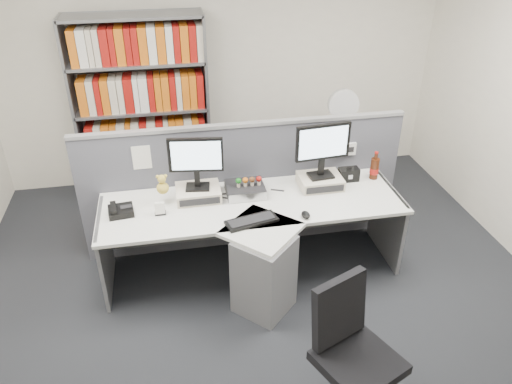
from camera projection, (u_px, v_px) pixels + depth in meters
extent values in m
plane|color=#292B30|center=(271.00, 333.00, 3.94)|extent=(5.50, 5.50, 0.00)
cube|color=white|center=(221.00, 66.00, 5.57)|extent=(5.00, 0.04, 2.70)
cube|color=#555761|center=(244.00, 187.00, 4.67)|extent=(3.00, 0.05, 1.25)
cube|color=#9A9B9F|center=(243.00, 124.00, 4.35)|extent=(3.00, 0.07, 0.03)
cube|color=white|center=(344.00, 149.00, 4.64)|extent=(0.22, 0.04, 0.12)
cube|color=white|center=(141.00, 156.00, 4.29)|extent=(0.16, 0.00, 0.22)
cube|color=white|center=(188.00, 152.00, 4.35)|extent=(0.16, 0.00, 0.22)
cube|color=white|center=(319.00, 141.00, 4.55)|extent=(0.16, 0.00, 0.22)
cube|color=white|center=(252.00, 204.00, 4.27)|extent=(2.60, 0.80, 0.03)
cube|color=white|center=(261.00, 230.00, 3.93)|extent=(0.74, 0.74, 0.03)
cube|color=gray|center=(264.00, 275.00, 4.01)|extent=(0.57, 0.57, 0.69)
cube|color=gray|center=(105.00, 253.00, 4.24)|extent=(0.03, 0.70, 0.72)
cube|color=gray|center=(387.00, 221.00, 4.65)|extent=(0.03, 0.70, 0.72)
cube|color=gray|center=(246.00, 215.00, 4.75)|extent=(2.50, 0.02, 0.45)
cube|color=beige|center=(198.00, 193.00, 4.30)|extent=(0.38, 0.30, 0.10)
cube|color=black|center=(200.00, 202.00, 4.17)|extent=(0.34, 0.01, 0.06)
cube|color=beige|center=(320.00, 181.00, 4.48)|extent=(0.38, 0.30, 0.10)
cube|color=black|center=(325.00, 189.00, 4.35)|extent=(0.34, 0.01, 0.06)
cube|color=black|center=(198.00, 187.00, 4.27)|extent=(0.22, 0.17, 0.02)
cube|color=black|center=(197.00, 179.00, 4.23)|extent=(0.05, 0.03, 0.16)
cube|color=black|center=(196.00, 155.00, 4.11)|extent=(0.46, 0.09, 0.30)
cube|color=#CEE9FF|center=(196.00, 156.00, 4.10)|extent=(0.41, 0.06, 0.26)
cube|color=black|center=(321.00, 175.00, 4.45)|extent=(0.23, 0.18, 0.02)
cube|color=black|center=(321.00, 167.00, 4.40)|extent=(0.05, 0.03, 0.18)
cube|color=black|center=(323.00, 142.00, 4.28)|extent=(0.49, 0.08, 0.32)
cube|color=#CEE9FF|center=(324.00, 143.00, 4.26)|extent=(0.44, 0.04, 0.27)
cube|color=black|center=(245.00, 189.00, 4.36)|extent=(0.33, 0.29, 0.09)
cube|color=silver|center=(248.00, 198.00, 4.24)|extent=(0.33, 0.01, 0.08)
cylinder|color=beige|center=(239.00, 185.00, 4.30)|extent=(0.03, 0.03, 0.03)
sphere|color=#19721E|center=(238.00, 181.00, 4.28)|extent=(0.05, 0.05, 0.05)
cylinder|color=beige|center=(245.00, 184.00, 4.31)|extent=(0.03, 0.03, 0.03)
sphere|color=orange|center=(245.00, 180.00, 4.29)|extent=(0.05, 0.05, 0.05)
cylinder|color=beige|center=(252.00, 184.00, 4.32)|extent=(0.03, 0.03, 0.03)
sphere|color=#593319|center=(252.00, 179.00, 4.30)|extent=(0.05, 0.05, 0.05)
cylinder|color=beige|center=(259.00, 183.00, 4.33)|extent=(0.03, 0.03, 0.03)
sphere|color=#A5140F|center=(259.00, 179.00, 4.31)|extent=(0.05, 0.05, 0.05)
cube|color=black|center=(252.00, 221.00, 3.99)|extent=(0.45, 0.25, 0.02)
cube|color=black|center=(252.00, 220.00, 3.98)|extent=(0.39, 0.20, 0.01)
ellipsoid|color=black|center=(306.00, 215.00, 4.05)|extent=(0.07, 0.11, 0.04)
cube|color=black|center=(121.00, 211.00, 4.09)|extent=(0.22, 0.20, 0.05)
cube|color=black|center=(113.00, 208.00, 4.05)|extent=(0.06, 0.17, 0.03)
cube|color=black|center=(126.00, 207.00, 4.08)|extent=(0.10, 0.06, 0.01)
cube|color=black|center=(160.00, 213.00, 4.10)|extent=(0.09, 0.05, 0.02)
cube|color=white|center=(160.00, 209.00, 4.05)|extent=(0.08, 0.03, 0.09)
cube|color=white|center=(160.00, 206.00, 4.08)|extent=(0.08, 0.03, 0.09)
sphere|color=gold|center=(163.00, 188.00, 4.17)|extent=(0.10, 0.10, 0.10)
sphere|color=gold|center=(162.00, 179.00, 4.12)|extent=(0.07, 0.07, 0.07)
sphere|color=gold|center=(157.00, 177.00, 4.10)|extent=(0.03, 0.03, 0.03)
sphere|color=gold|center=(165.00, 176.00, 4.11)|extent=(0.03, 0.03, 0.03)
cube|color=black|center=(349.00, 174.00, 4.56)|extent=(0.18, 0.10, 0.12)
cylinder|color=#3F190A|center=(374.00, 169.00, 4.58)|extent=(0.08, 0.08, 0.20)
cylinder|color=#A5140F|center=(374.00, 171.00, 4.59)|extent=(0.08, 0.08, 0.06)
cylinder|color=#3F190A|center=(376.00, 156.00, 4.51)|extent=(0.03, 0.03, 0.06)
cylinder|color=#A5140F|center=(377.00, 153.00, 4.50)|extent=(0.04, 0.04, 0.01)
cube|color=gray|center=(76.00, 115.00, 5.24)|extent=(0.03, 0.40, 2.00)
cube|color=gray|center=(207.00, 106.00, 5.46)|extent=(0.03, 0.40, 2.00)
cube|color=gray|center=(143.00, 104.00, 5.51)|extent=(1.40, 0.02, 2.00)
cube|color=gray|center=(153.00, 189.00, 5.85)|extent=(1.38, 0.40, 0.03)
cube|color=gray|center=(148.00, 150.00, 5.60)|extent=(1.38, 0.40, 0.03)
cube|color=gray|center=(143.00, 108.00, 5.34)|extent=(1.38, 0.40, 0.03)
cube|color=gray|center=(137.00, 62.00, 5.09)|extent=(1.38, 0.40, 0.03)
cube|color=gray|center=(131.00, 16.00, 4.85)|extent=(1.38, 0.40, 0.03)
cube|color=#A5140F|center=(151.00, 175.00, 5.73)|extent=(1.24, 0.28, 0.36)
cube|color=orange|center=(146.00, 136.00, 5.47)|extent=(1.24, 0.28, 0.36)
cube|color=beige|center=(140.00, 92.00, 5.22)|extent=(1.24, 0.28, 0.36)
cube|color=white|center=(135.00, 44.00, 4.96)|extent=(1.24, 0.28, 0.36)
cube|color=gray|center=(337.00, 166.00, 5.64)|extent=(0.45, 0.60, 0.70)
cube|color=black|center=(348.00, 164.00, 5.30)|extent=(0.40, 0.02, 0.28)
cube|color=black|center=(345.00, 190.00, 5.46)|extent=(0.40, 0.02, 0.28)
cylinder|color=white|center=(340.00, 136.00, 5.46)|extent=(0.19, 0.19, 0.03)
cylinder|color=white|center=(341.00, 127.00, 5.40)|extent=(0.03, 0.03, 0.19)
cylinder|color=white|center=(344.00, 105.00, 5.25)|extent=(0.33, 0.08, 0.32)
cylinder|color=silver|center=(343.00, 104.00, 5.27)|extent=(0.33, 0.07, 0.32)
cube|color=black|center=(359.00, 362.00, 3.10)|extent=(0.61, 0.61, 0.07)
cube|color=black|center=(339.00, 309.00, 3.11)|extent=(0.41, 0.26, 0.46)
cube|color=black|center=(340.00, 384.00, 3.46)|extent=(0.08, 0.30, 0.04)
cylinder|color=black|center=(333.00, 372.00, 3.57)|extent=(0.05, 0.05, 0.03)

